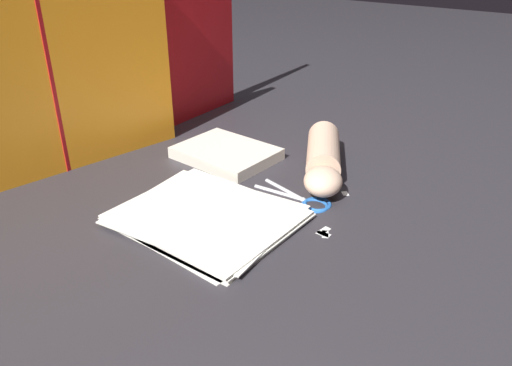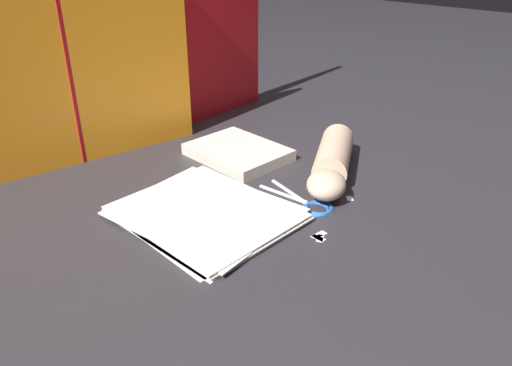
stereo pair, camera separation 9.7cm
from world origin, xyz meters
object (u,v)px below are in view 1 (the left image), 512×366
object	(u,v)px
paper_stack	(207,216)
hand_forearm	(323,159)
scissors	(306,199)
book_closed	(226,153)

from	to	relation	value
paper_stack	hand_forearm	world-z (taller)	hand_forearm
scissors	hand_forearm	world-z (taller)	hand_forearm
book_closed	paper_stack	bearing A→B (deg)	-148.38
book_closed	hand_forearm	xyz separation A→B (m)	(0.06, -0.23, 0.02)
paper_stack	scissors	bearing A→B (deg)	-33.47
book_closed	hand_forearm	size ratio (longest dim) A/B	0.77
book_closed	scissors	bearing A→B (deg)	-104.64
paper_stack	hand_forearm	distance (m)	0.32
paper_stack	book_closed	bearing A→B (deg)	31.62
paper_stack	hand_forearm	size ratio (longest dim) A/B	1.12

